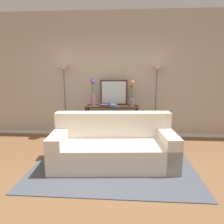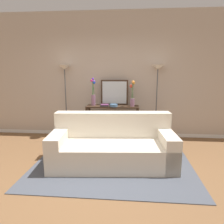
{
  "view_description": "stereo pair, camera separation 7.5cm",
  "coord_description": "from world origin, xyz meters",
  "px_view_note": "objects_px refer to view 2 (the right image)",
  "views": [
    {
      "loc": [
        0.53,
        -2.86,
        1.64
      ],
      "look_at": [
        0.24,
        1.25,
        0.81
      ],
      "focal_mm": 33.48,
      "sensor_mm": 36.0,
      "label": 1
    },
    {
      "loc": [
        0.61,
        -2.86,
        1.64
      ],
      "look_at": [
        0.24,
        1.25,
        0.81
      ],
      "focal_mm": 33.48,
      "sensor_mm": 36.0,
      "label": 2
    }
  ],
  "objects_px": {
    "couch": "(113,147)",
    "wall_mirror": "(114,92)",
    "vase_tall_flowers": "(93,95)",
    "floor_lamp_right": "(157,81)",
    "vase_short_flowers": "(132,95)",
    "book_stack": "(105,105)",
    "fruit_bowl": "(114,105)",
    "console_table": "(113,117)",
    "book_row_under_console": "(98,136)",
    "floor_lamp_left": "(65,81)"
  },
  "relations": [
    {
      "from": "vase_short_flowers",
      "to": "book_row_under_console",
      "type": "height_order",
      "value": "vase_short_flowers"
    },
    {
      "from": "console_table",
      "to": "book_stack",
      "type": "distance_m",
      "value": 0.34
    },
    {
      "from": "console_table",
      "to": "floor_lamp_left",
      "type": "distance_m",
      "value": 1.42
    },
    {
      "from": "wall_mirror",
      "to": "floor_lamp_left",
      "type": "bearing_deg",
      "value": -179.08
    },
    {
      "from": "floor_lamp_left",
      "to": "book_stack",
      "type": "distance_m",
      "value": 1.13
    },
    {
      "from": "fruit_bowl",
      "to": "book_stack",
      "type": "xyz_separation_m",
      "value": [
        -0.21,
        0.03,
        -0.01
      ]
    },
    {
      "from": "vase_tall_flowers",
      "to": "vase_short_flowers",
      "type": "height_order",
      "value": "vase_tall_flowers"
    },
    {
      "from": "floor_lamp_left",
      "to": "vase_short_flowers",
      "type": "relative_size",
      "value": 2.96
    },
    {
      "from": "vase_tall_flowers",
      "to": "wall_mirror",
      "type": "bearing_deg",
      "value": 12.61
    },
    {
      "from": "couch",
      "to": "vase_short_flowers",
      "type": "bearing_deg",
      "value": 75.25
    },
    {
      "from": "wall_mirror",
      "to": "vase_short_flowers",
      "type": "bearing_deg",
      "value": -21.98
    },
    {
      "from": "vase_tall_flowers",
      "to": "book_row_under_console",
      "type": "distance_m",
      "value": 1.01
    },
    {
      "from": "wall_mirror",
      "to": "vase_tall_flowers",
      "type": "relative_size",
      "value": 1.0
    },
    {
      "from": "couch",
      "to": "vase_short_flowers",
      "type": "distance_m",
      "value": 1.54
    },
    {
      "from": "vase_short_flowers",
      "to": "fruit_bowl",
      "type": "relative_size",
      "value": 3.23
    },
    {
      "from": "floor_lamp_left",
      "to": "fruit_bowl",
      "type": "height_order",
      "value": "floor_lamp_left"
    },
    {
      "from": "couch",
      "to": "vase_short_flowers",
      "type": "height_order",
      "value": "vase_short_flowers"
    },
    {
      "from": "vase_short_flowers",
      "to": "fruit_bowl",
      "type": "xyz_separation_m",
      "value": [
        -0.43,
        -0.08,
        -0.22
      ]
    },
    {
      "from": "floor_lamp_left",
      "to": "vase_tall_flowers",
      "type": "height_order",
      "value": "floor_lamp_left"
    },
    {
      "from": "console_table",
      "to": "book_row_under_console",
      "type": "distance_m",
      "value": 0.61
    },
    {
      "from": "console_table",
      "to": "wall_mirror",
      "type": "xyz_separation_m",
      "value": [
        0.03,
        0.15,
        0.56
      ]
    },
    {
      "from": "console_table",
      "to": "book_stack",
      "type": "xyz_separation_m",
      "value": [
        -0.18,
        -0.08,
        0.28
      ]
    },
    {
      "from": "console_table",
      "to": "fruit_bowl",
      "type": "distance_m",
      "value": 0.31
    },
    {
      "from": "floor_lamp_right",
      "to": "vase_short_flowers",
      "type": "relative_size",
      "value": 2.97
    },
    {
      "from": "vase_tall_flowers",
      "to": "fruit_bowl",
      "type": "bearing_deg",
      "value": -16.63
    },
    {
      "from": "floor_lamp_left",
      "to": "vase_tall_flowers",
      "type": "xyz_separation_m",
      "value": [
        0.7,
        -0.09,
        -0.32
      ]
    },
    {
      "from": "floor_lamp_left",
      "to": "floor_lamp_right",
      "type": "height_order",
      "value": "floor_lamp_right"
    },
    {
      "from": "couch",
      "to": "vase_short_flowers",
      "type": "relative_size",
      "value": 3.67
    },
    {
      "from": "fruit_bowl",
      "to": "book_stack",
      "type": "distance_m",
      "value": 0.22
    },
    {
      "from": "book_stack",
      "to": "wall_mirror",
      "type": "bearing_deg",
      "value": 46.83
    },
    {
      "from": "wall_mirror",
      "to": "console_table",
      "type": "bearing_deg",
      "value": -102.03
    },
    {
      "from": "couch",
      "to": "floor_lamp_right",
      "type": "bearing_deg",
      "value": 57.96
    },
    {
      "from": "wall_mirror",
      "to": "floor_lamp_right",
      "type": "bearing_deg",
      "value": -1.1
    },
    {
      "from": "console_table",
      "to": "vase_tall_flowers",
      "type": "distance_m",
      "value": 0.68
    },
    {
      "from": "couch",
      "to": "vase_short_flowers",
      "type": "xyz_separation_m",
      "value": [
        0.34,
        1.3,
        0.76
      ]
    },
    {
      "from": "vase_short_flowers",
      "to": "wall_mirror",
      "type": "bearing_deg",
      "value": 158.02
    },
    {
      "from": "wall_mirror",
      "to": "fruit_bowl",
      "type": "relative_size",
      "value": 3.51
    },
    {
      "from": "floor_lamp_left",
      "to": "floor_lamp_right",
      "type": "bearing_deg",
      "value": 0.0
    },
    {
      "from": "couch",
      "to": "wall_mirror",
      "type": "bearing_deg",
      "value": 93.32
    },
    {
      "from": "couch",
      "to": "floor_lamp_left",
      "type": "distance_m",
      "value": 2.21
    },
    {
      "from": "floor_lamp_right",
      "to": "vase_tall_flowers",
      "type": "xyz_separation_m",
      "value": [
        -1.48,
        -0.09,
        -0.32
      ]
    },
    {
      "from": "vase_short_flowers",
      "to": "book_stack",
      "type": "height_order",
      "value": "vase_short_flowers"
    },
    {
      "from": "floor_lamp_right",
      "to": "fruit_bowl",
      "type": "height_order",
      "value": "floor_lamp_right"
    },
    {
      "from": "fruit_bowl",
      "to": "book_row_under_console",
      "type": "xyz_separation_m",
      "value": [
        -0.38,
        0.11,
        -0.79
      ]
    },
    {
      "from": "couch",
      "to": "book_row_under_console",
      "type": "height_order",
      "value": "couch"
    },
    {
      "from": "console_table",
      "to": "book_stack",
      "type": "height_order",
      "value": "book_stack"
    },
    {
      "from": "couch",
      "to": "floor_lamp_right",
      "type": "distance_m",
      "value": 2.02
    },
    {
      "from": "book_stack",
      "to": "vase_tall_flowers",
      "type": "bearing_deg",
      "value": 157.39
    },
    {
      "from": "wall_mirror",
      "to": "book_row_under_console",
      "type": "relative_size",
      "value": 2.05
    },
    {
      "from": "vase_tall_flowers",
      "to": "fruit_bowl",
      "type": "distance_m",
      "value": 0.56
    }
  ]
}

